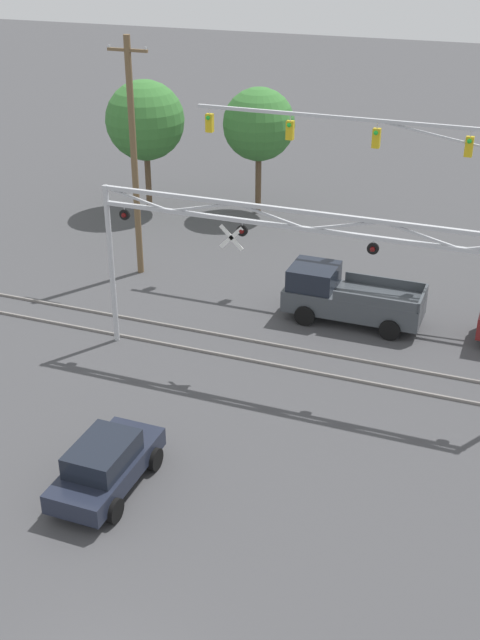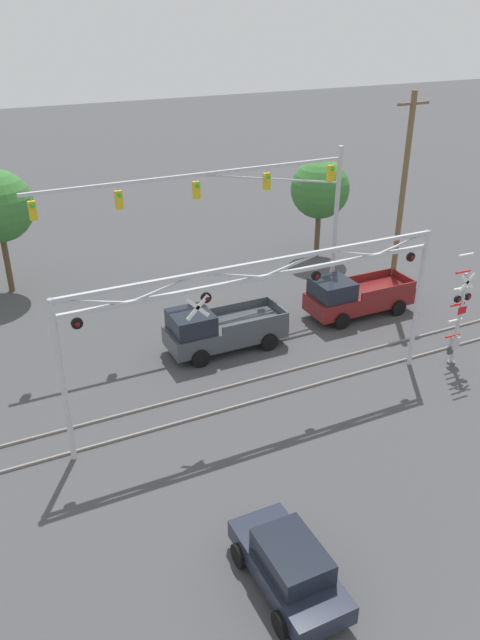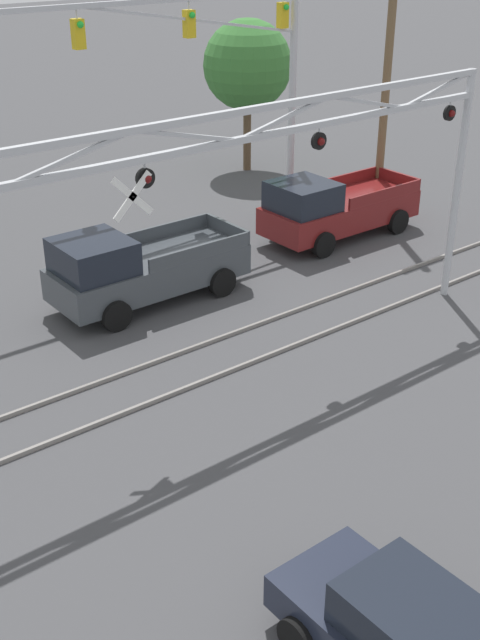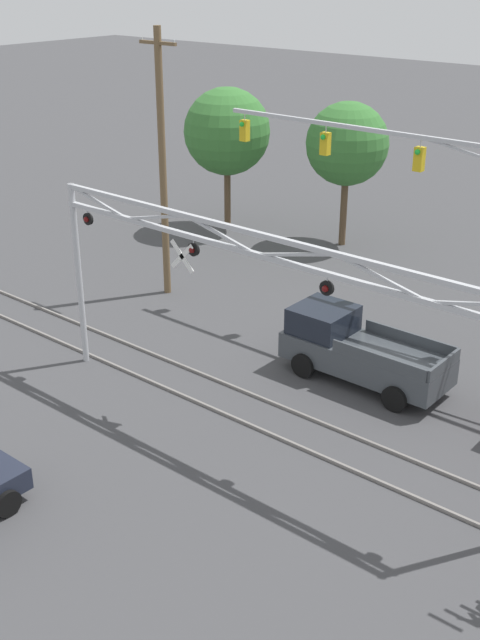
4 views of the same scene
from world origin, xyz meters
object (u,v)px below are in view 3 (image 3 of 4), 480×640
Objects in this scene: pickup_truck_lead at (139,268)px; utility_pole_right at (389,54)px; crossing_gantry at (238,181)px; background_tree_beyond_span at (247,65)px; traffic_signal_span at (182,58)px; pickup_truck_following at (333,208)px.

utility_pole_right is (10.67, 1.22, 4.42)m from pickup_truck_lead.
crossing_gantry is 2.48× the size of background_tree_beyond_span.
pickup_truck_lead is at bearing -141.90° from traffic_signal_span.
crossing_gantry is at bearing -151.37° from utility_pole_right.
background_tree_beyond_span reaches higher than pickup_truck_lead.
pickup_truck_lead is (-3.45, -2.70, -4.80)m from traffic_signal_span.
pickup_truck_lead is 7.58m from pickup_truck_following.
pickup_truck_following is at bearing -163.70° from utility_pole_right.
crossing_gantry is at bearing -129.38° from background_tree_beyond_span.
pickup_truck_lead is at bearing -177.65° from pickup_truck_following.
crossing_gantry reaches higher than pickup_truck_following.
crossing_gantry is 2.73× the size of pickup_truck_lead.
utility_pole_right is at bearing 6.50° from pickup_truck_lead.
pickup_truck_lead is 0.99× the size of pickup_truck_following.
traffic_signal_span reaches higher than pickup_truck_lead.
pickup_truck_lead is 0.91× the size of background_tree_beyond_span.
pickup_truck_lead is 0.52× the size of utility_pole_right.
traffic_signal_span is 7.38m from utility_pole_right.
crossing_gantry is at bearing -147.18° from pickup_truck_following.
pickup_truck_lead is at bearing -173.50° from utility_pole_right.
crossing_gantry is 2.71× the size of pickup_truck_following.
utility_pole_right is (3.10, 0.91, 4.42)m from pickup_truck_following.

